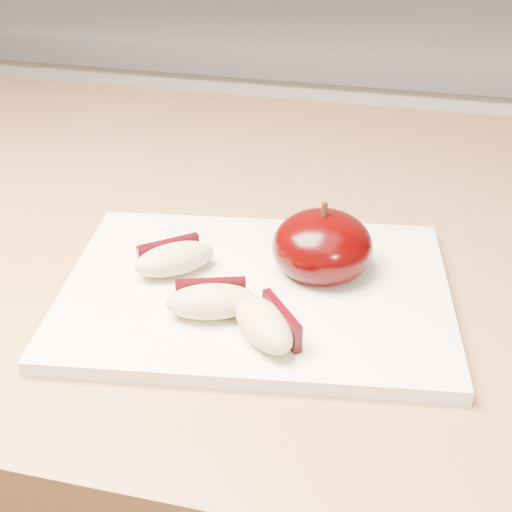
# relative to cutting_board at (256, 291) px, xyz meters

# --- Properties ---
(back_cabinet) EXTENTS (2.40, 0.62, 0.94)m
(back_cabinet) POSITION_rel_cutting_board_xyz_m (-0.02, 0.83, -0.43)
(back_cabinet) COLOR silver
(back_cabinet) RESTS_ON ground
(cutting_board) EXTENTS (0.31, 0.24, 0.01)m
(cutting_board) POSITION_rel_cutting_board_xyz_m (0.00, 0.00, 0.00)
(cutting_board) COLOR silver
(cutting_board) RESTS_ON island_counter
(apple_half) EXTENTS (0.09, 0.09, 0.06)m
(apple_half) POSITION_rel_cutting_board_xyz_m (0.04, 0.03, 0.02)
(apple_half) COLOR black
(apple_half) RESTS_ON cutting_board
(apple_wedge_a) EXTENTS (0.07, 0.06, 0.02)m
(apple_wedge_a) POSITION_rel_cutting_board_xyz_m (-0.06, 0.00, 0.02)
(apple_wedge_a) COLOR tan
(apple_wedge_a) RESTS_ON cutting_board
(apple_wedge_b) EXTENTS (0.07, 0.05, 0.02)m
(apple_wedge_b) POSITION_rel_cutting_board_xyz_m (-0.02, -0.04, 0.02)
(apple_wedge_b) COLOR tan
(apple_wedge_b) RESTS_ON cutting_board
(apple_wedge_c) EXTENTS (0.06, 0.07, 0.02)m
(apple_wedge_c) POSITION_rel_cutting_board_xyz_m (0.02, -0.06, 0.02)
(apple_wedge_c) COLOR tan
(apple_wedge_c) RESTS_ON cutting_board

